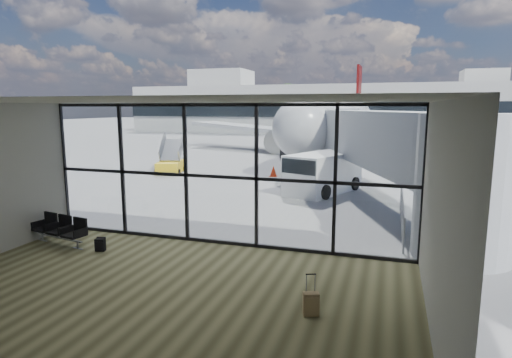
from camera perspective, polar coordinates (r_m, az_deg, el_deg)
The scene contains 22 objects.
ground at distance 52.78m, azimuth 12.02°, elevation 4.59°, with size 220.00×220.00×0.00m, color slate.
lounge_shell at distance 9.27m, azimuth -16.15°, elevation -1.50°, with size 12.02×8.01×4.51m.
glass_curtain_wall at distance 13.53m, azimuth -4.78°, elevation 0.50°, with size 12.10×0.12×4.50m.
jet_bridge at distance 19.49m, azimuth 17.00°, elevation 4.40°, with size 8.00×16.50×4.33m.
apron_railing at distance 16.27m, azimuth 18.94°, elevation -3.93°, with size 0.06×5.46×1.11m.
far_terminal at distance 74.54m, azimuth 13.39°, elevation 9.17°, with size 80.00×12.20×11.00m.
tree_0 at distance 98.10m, azimuth -13.31°, elevation 9.45°, with size 4.95×4.95×7.12m.
tree_1 at distance 95.18m, azimuth -10.17°, elevation 9.93°, with size 5.61×5.61×8.07m.
tree_2 at distance 92.57m, azimuth -6.83°, elevation 10.41°, with size 6.27×6.27×9.03m.
tree_3 at distance 90.25m, azimuth -3.30°, elevation 9.70°, with size 4.95×4.95×7.12m.
tree_4 at distance 88.30m, azimuth 0.40°, elevation 10.12°, with size 5.61×5.61×8.07m.
tree_5 at distance 86.72m, azimuth 4.25°, elevation 10.52°, with size 6.27×6.27×9.03m.
seating_row at distance 15.21m, azimuth -24.48°, elevation -6.00°, with size 2.09×0.95×0.93m.
backpack at distance 14.08m, azimuth -20.07°, elevation -8.23°, with size 0.32×0.31×0.43m.
suitcase at distance 9.46m, azimuth 7.35°, elevation -16.17°, with size 0.38×0.32×0.90m.
airliner at distance 43.16m, azimuth 11.19°, elevation 7.54°, with size 32.91×38.08×9.81m.
service_van at distance 22.29m, azimuth 8.81°, elevation 0.86°, with size 3.64×5.10×2.03m.
belt_loader at distance 37.54m, azimuth 5.07°, elevation 3.78°, with size 1.86×4.13×1.85m.
mobile_stairs at distance 29.32m, azimuth -11.32°, elevation 1.82°, with size 2.26×3.35×2.16m.
traffic_cone_a at distance 27.28m, azimuth 2.34°, elevation 1.02°, with size 0.48×0.48×0.69m.
traffic_cone_b at distance 26.20m, azimuth 6.68°, elevation 0.58°, with size 0.46×0.46×0.66m.
traffic_cone_c at distance 28.99m, azimuth 11.79°, elevation 1.31°, with size 0.47×0.47×0.67m.
Camera 1 is at (5.10, -12.35, 4.37)m, focal length 30.00 mm.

